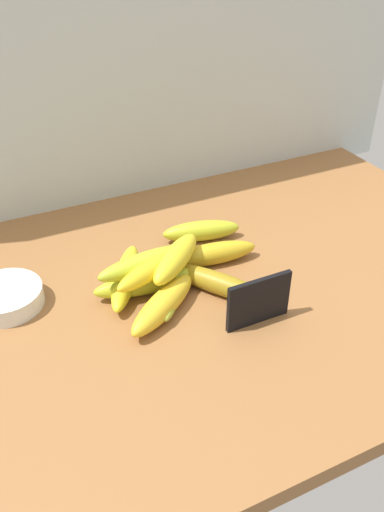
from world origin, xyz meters
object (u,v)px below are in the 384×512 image
object	(u,v)px
banana_4	(126,277)
banana_7	(153,268)
banana_2	(163,304)
chalkboard_sign	(258,303)
banana_8	(146,263)
banana_0	(212,254)
banana_3	(218,283)
fruit_bowl	(6,297)
banana_1	(201,231)
banana_5	(174,280)
banana_9	(176,258)
banana_6	(148,282)

from	to	relation	value
banana_4	banana_7	bearing A→B (deg)	-54.83
banana_2	banana_4	xyz separation A→B (cm)	(-2.82, 9.87, -0.24)
chalkboard_sign	banana_2	size ratio (longest dim) A/B	0.65
banana_8	banana_0	bearing A→B (deg)	10.13
chalkboard_sign	banana_3	xyz separation A→B (cm)	(-2.05, 9.35, -1.95)
fruit_bowl	banana_3	xyz separation A→B (cm)	(33.11, -12.26, 0.32)
banana_1	banana_4	xyz separation A→B (cm)	(-18.44, -7.57, -0.11)
banana_1	banana_5	distance (cm)	16.43
banana_5	fruit_bowl	bearing A→B (deg)	163.09
banana_0	banana_9	bearing A→B (deg)	-160.62
banana_4	banana_6	bearing A→B (deg)	-49.59
chalkboard_sign	banana_9	distance (cm)	16.34
chalkboard_sign	banana_1	xyz separation A→B (cm)	(2.86, 25.47, -1.86)
banana_1	banana_2	world-z (taller)	banana_2
banana_3	banana_5	world-z (taller)	banana_3
banana_0	banana_7	distance (cm)	14.42
banana_1	banana_7	distance (cm)	19.84
chalkboard_sign	banana_5	world-z (taller)	chalkboard_sign
fruit_bowl	banana_0	xyz separation A→B (cm)	(36.21, -4.21, 0.45)
banana_1	banana_2	distance (cm)	23.41
banana_7	banana_6	bearing A→B (deg)	110.35
banana_4	banana_1	bearing A→B (deg)	22.31
banana_8	banana_9	size ratio (longest dim) A/B	1.13
banana_2	banana_3	distance (cm)	10.79
banana_0	banana_5	bearing A→B (deg)	-157.19
chalkboard_sign	banana_0	xyz separation A→B (cm)	(1.04, 17.40, -1.82)
banana_1	banana_5	xyz separation A→B (cm)	(-11.20, -12.02, -0.25)
chalkboard_sign	banana_1	world-z (taller)	chalkboard_sign
banana_0	banana_7	size ratio (longest dim) A/B	1.08
banana_5	banana_2	bearing A→B (deg)	-129.21
fruit_bowl	banana_8	world-z (taller)	banana_8
banana_1	banana_9	xyz separation A→B (cm)	(-10.48, -11.12, 3.59)
chalkboard_sign	banana_1	size ratio (longest dim) A/B	0.72
banana_1	banana_4	size ratio (longest dim) A/B	0.82
banana_6	banana_8	xyz separation A→B (cm)	(-0.04, 0.34, 3.89)
banana_3	banana_4	bearing A→B (deg)	147.69
banana_0	banana_1	bearing A→B (deg)	77.29
banana_1	banana_3	size ratio (longest dim) A/B	0.76
banana_0	banana_2	distance (cm)	16.68
banana_0	banana_4	size ratio (longest dim) A/B	0.91
banana_1	banana_2	bearing A→B (deg)	-131.86
fruit_bowl	banana_1	bearing A→B (deg)	5.80
banana_5	banana_6	size ratio (longest dim) A/B	1.13
banana_8	banana_1	bearing A→B (deg)	33.95
banana_3	banana_6	world-z (taller)	banana_6
banana_4	banana_7	world-z (taller)	banana_7
banana_0	banana_7	xyz separation A→B (cm)	(-13.26, -4.27, 3.72)
fruit_bowl	banana_0	bearing A→B (deg)	-6.64
banana_5	banana_9	bearing A→B (deg)	51.35
banana_1	banana_9	distance (cm)	15.70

